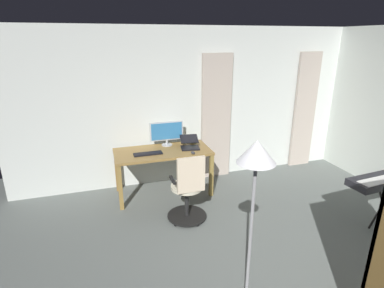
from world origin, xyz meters
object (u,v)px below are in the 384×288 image
at_px(desk, 163,156).
at_px(computer_monitor, 167,132).
at_px(laptop, 190,144).
at_px(computer_keyboard, 148,154).
at_px(office_chair, 188,191).
at_px(computer_mouse, 193,153).
at_px(floor_lamp, 255,175).
at_px(mug_tea, 193,139).

xyz_separation_m(desk, computer_monitor, (-0.13, -0.24, 0.32)).
bearing_deg(laptop, computer_keyboard, 17.15).
bearing_deg(office_chair, computer_mouse, 66.09).
xyz_separation_m(computer_keyboard, computer_mouse, (-0.67, 0.18, 0.01)).
height_order(desk, floor_lamp, floor_lamp).
bearing_deg(desk, mug_tea, -157.64).
relative_size(office_chair, computer_keyboard, 2.30).
height_order(computer_monitor, computer_keyboard, computer_monitor).
bearing_deg(laptop, mug_tea, -110.39).
bearing_deg(desk, computer_keyboard, 22.04).
height_order(desk, office_chair, office_chair).
relative_size(office_chair, laptop, 2.63).
distance_m(computer_monitor, computer_keyboard, 0.55).
distance_m(desk, floor_lamp, 2.67).
bearing_deg(computer_keyboard, computer_monitor, -138.08).
relative_size(desk, computer_mouse, 15.17).
distance_m(computer_mouse, mug_tea, 0.55).
bearing_deg(computer_keyboard, mug_tea, -157.74).
relative_size(computer_keyboard, computer_mouse, 4.39).
relative_size(computer_monitor, computer_keyboard, 1.27).
bearing_deg(floor_lamp, computer_mouse, -95.15).
bearing_deg(office_chair, laptop, 70.92).
distance_m(desk, computer_keyboard, 0.29).
relative_size(office_chair, computer_mouse, 10.11).
bearing_deg(desk, floor_lamp, 94.78).
relative_size(computer_monitor, computer_mouse, 5.59).
distance_m(computer_monitor, floor_lamp, 2.83).
distance_m(desk, office_chair, 0.94).
bearing_deg(office_chair, computer_keyboard, 115.87).
height_order(office_chair, computer_mouse, office_chair).
xyz_separation_m(office_chair, computer_keyboard, (0.40, -0.81, 0.30)).
height_order(office_chair, computer_keyboard, office_chair).
bearing_deg(mug_tea, laptop, 60.96).
bearing_deg(computer_keyboard, floor_lamp, 100.76).
bearing_deg(computer_monitor, computer_keyboard, 41.92).
distance_m(office_chair, laptop, 1.02).
height_order(computer_keyboard, computer_mouse, computer_mouse).
bearing_deg(office_chair, mug_tea, 68.58).
xyz_separation_m(office_chair, laptop, (-0.30, -0.91, 0.35)).
distance_m(desk, computer_monitor, 0.42).
relative_size(desk, office_chair, 1.50).
relative_size(office_chair, mug_tea, 8.05).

